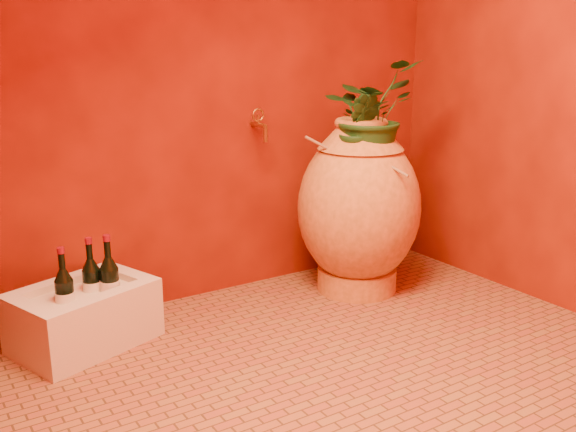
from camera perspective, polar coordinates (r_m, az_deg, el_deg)
floor at (r=2.60m, az=4.91°, el=-13.26°), size 2.50×2.50×0.00m
wall_back at (r=3.14m, az=-6.13°, el=15.35°), size 2.50×0.02×2.50m
wall_right at (r=3.21m, az=24.03°, el=14.16°), size 0.02×2.00×2.50m
amphora at (r=3.23m, az=6.31°, el=0.82°), size 0.78×0.78×0.88m
stone_basin at (r=2.85m, az=-17.68°, el=-8.57°), size 0.64×0.55×0.26m
wine_bottle_a at (r=2.75m, az=-19.21°, el=-6.69°), size 0.08×0.08×0.32m
wine_bottle_b at (r=2.80m, az=-15.54°, el=-5.83°), size 0.08×0.08×0.33m
wine_bottle_c at (r=2.83m, az=-17.02°, el=-5.84°), size 0.08×0.08×0.32m
wall_tap at (r=3.17m, az=-2.53°, el=8.23°), size 0.07×0.14×0.16m
plant_main at (r=3.15m, az=7.27°, el=9.02°), size 0.54×0.50×0.51m
plant_side at (r=3.07m, az=6.35°, el=7.61°), size 0.25×0.24×0.35m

